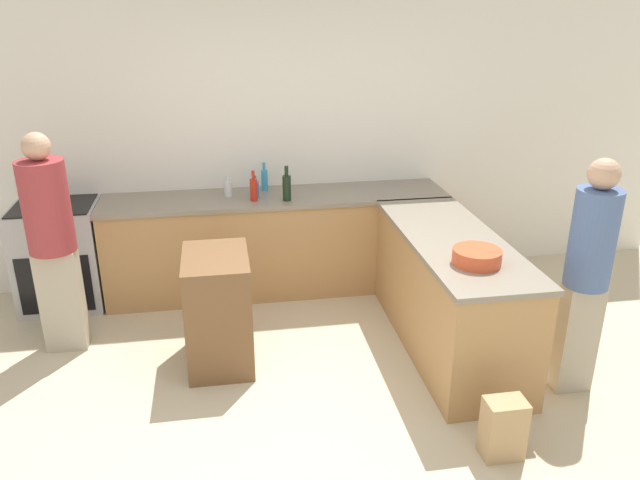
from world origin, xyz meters
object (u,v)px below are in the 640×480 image
at_px(person_by_range, 51,237).
at_px(dish_soap_bottle, 264,179).
at_px(vinegar_bottle_clear, 228,188).
at_px(person_at_peninsula, 588,269).
at_px(range_oven, 61,256).
at_px(hot_sauce_bottle, 254,189).
at_px(wine_bottle_dark, 287,187).
at_px(paper_bag, 503,428).
at_px(island_table, 218,310).
at_px(mixing_bowl, 477,257).
at_px(water_bottle_blue, 255,189).

bearing_deg(person_by_range, dish_soap_bottle, 30.04).
bearing_deg(person_by_range, vinegar_bottle_clear, 31.90).
xyz_separation_m(person_by_range, person_at_peninsula, (3.60, -1.16, -0.01)).
distance_m(range_oven, dish_soap_bottle, 1.91).
height_order(hot_sauce_bottle, wine_bottle_dark, wine_bottle_dark).
bearing_deg(person_at_peninsula, paper_bag, -142.98).
relative_size(vinegar_bottle_clear, paper_bag, 0.49).
bearing_deg(island_table, mixing_bowl, -17.52).
bearing_deg(wine_bottle_dark, water_bottle_blue, 152.72).
bearing_deg(paper_bag, dish_soap_bottle, 113.43).
xyz_separation_m(hot_sauce_bottle, dish_soap_bottle, (0.12, 0.30, -0.00)).
bearing_deg(vinegar_bottle_clear, dish_soap_bottle, 21.95).
relative_size(vinegar_bottle_clear, water_bottle_blue, 0.96).
xyz_separation_m(water_bottle_blue, person_at_peninsula, (2.05, -1.92, -0.08)).
bearing_deg(person_at_peninsula, water_bottle_blue, 136.88).
height_order(mixing_bowl, person_by_range, person_by_range).
relative_size(island_table, wine_bottle_dark, 2.80).
bearing_deg(range_oven, water_bottle_blue, -0.65).
height_order(person_by_range, person_at_peninsula, person_by_range).
bearing_deg(person_by_range, person_at_peninsula, -17.79).
distance_m(water_bottle_blue, paper_bag, 2.92).
xyz_separation_m(person_at_peninsula, paper_bag, (-0.78, -0.59, -0.72)).
distance_m(person_by_range, person_at_peninsula, 3.79).
distance_m(island_table, vinegar_bottle_clear, 1.36).
bearing_deg(vinegar_bottle_clear, range_oven, -178.37).
relative_size(range_oven, person_by_range, 0.54).
relative_size(vinegar_bottle_clear, wine_bottle_dark, 0.61).
height_order(hot_sauce_bottle, person_by_range, person_by_range).
height_order(hot_sauce_bottle, dish_soap_bottle, hot_sauce_bottle).
bearing_deg(person_by_range, hot_sauce_bottle, 23.28).
bearing_deg(vinegar_bottle_clear, mixing_bowl, -48.16).
height_order(dish_soap_bottle, water_bottle_blue, dish_soap_bottle).
distance_m(range_oven, person_by_range, 0.92).
distance_m(person_at_peninsula, paper_bag, 1.21).
relative_size(hot_sauce_bottle, person_by_range, 0.16).
height_order(vinegar_bottle_clear, person_by_range, person_by_range).
bearing_deg(wine_bottle_dark, dish_soap_bottle, 116.53).
bearing_deg(dish_soap_bottle, wine_bottle_dark, -63.47).
relative_size(range_oven, island_table, 1.07).
bearing_deg(wine_bottle_dark, person_by_range, -161.11).
relative_size(range_oven, mixing_bowl, 2.84).
distance_m(person_by_range, paper_bag, 3.40).
xyz_separation_m(vinegar_bottle_clear, dish_soap_bottle, (0.33, 0.13, 0.03)).
height_order(island_table, dish_soap_bottle, dish_soap_bottle).
bearing_deg(island_table, person_at_peninsula, -17.19).
xyz_separation_m(range_oven, wine_bottle_dark, (1.99, -0.16, 0.58)).
height_order(range_oven, island_table, range_oven).
bearing_deg(vinegar_bottle_clear, paper_bag, -59.63).
xyz_separation_m(wine_bottle_dark, paper_bag, (1.00, -2.37, -0.84)).
distance_m(mixing_bowl, water_bottle_blue, 2.19).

